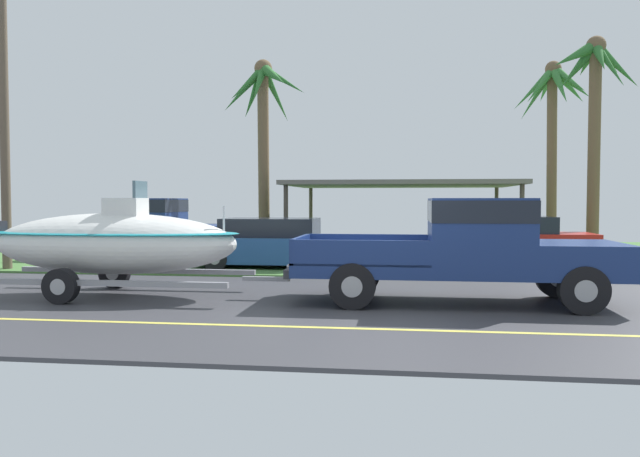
% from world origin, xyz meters
% --- Properties ---
extents(ground, '(36.00, 22.00, 0.11)m').
position_xyz_m(ground, '(0.00, 8.38, -0.01)').
color(ground, '#38383D').
extents(pickup_truck_towing, '(5.99, 2.09, 1.90)m').
position_xyz_m(pickup_truck_towing, '(1.78, 0.74, 1.06)').
color(pickup_truck_towing, navy).
rests_on(pickup_truck_towing, ground).
extents(boat_on_trailer, '(6.23, 2.34, 2.24)m').
position_xyz_m(boat_on_trailer, '(-5.15, 0.74, 1.04)').
color(boat_on_trailer, gray).
rests_on(boat_on_trailer, ground).
extents(parked_pickup_background, '(5.81, 2.06, 1.93)m').
position_xyz_m(parked_pickup_background, '(-7.32, 7.71, 1.07)').
color(parked_pickup_background, navy).
rests_on(parked_pickup_background, ground).
extents(parked_sedan_near, '(4.52, 1.83, 1.38)m').
position_xyz_m(parked_sedan_near, '(-2.96, 5.95, 0.67)').
color(parked_sedan_near, '#234C89').
rests_on(parked_sedan_near, ground).
extents(parked_sedan_far, '(4.38, 1.90, 1.38)m').
position_xyz_m(parked_sedan_far, '(3.88, 8.90, 0.67)').
color(parked_sedan_far, '#B21E19').
rests_on(parked_sedan_far, ground).
extents(carport_awning, '(7.61, 5.73, 2.50)m').
position_xyz_m(carport_awning, '(0.38, 11.00, 2.39)').
color(carport_awning, '#4C4238').
rests_on(carport_awning, ground).
extents(palm_tree_near_left, '(3.03, 2.67, 7.15)m').
position_xyz_m(palm_tree_near_left, '(6.51, 10.55, 5.34)').
color(palm_tree_near_left, brown).
rests_on(palm_tree_near_left, ground).
extents(palm_tree_near_right, '(2.92, 2.95, 6.63)m').
position_xyz_m(palm_tree_near_right, '(-4.28, 10.12, 4.96)').
color(palm_tree_near_right, brown).
rests_on(palm_tree_near_right, ground).
extents(palm_tree_mid, '(2.96, 3.33, 6.90)m').
position_xyz_m(palm_tree_mid, '(5.82, 12.98, 5.26)').
color(palm_tree_mid, brown).
rests_on(palm_tree_mid, ground).
extents(utility_pole, '(0.24, 1.80, 8.25)m').
position_xyz_m(utility_pole, '(-9.97, 4.53, 4.28)').
color(utility_pole, brown).
rests_on(utility_pole, ground).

